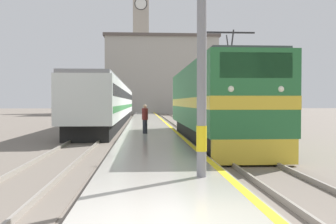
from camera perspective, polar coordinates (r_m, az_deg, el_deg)
The scene contains 10 objects.
ground_plane at distance 35.77m, azimuth -2.96°, elevation -1.90°, with size 200.00×200.00×0.00m, color #70665B.
platform at distance 30.77m, azimuth -2.83°, elevation -2.14°, with size 3.30×140.00×0.32m.
rail_track_near at distance 30.98m, azimuth 2.85°, elevation -2.35°, with size 2.84×140.00×0.16m.
rail_track_far at distance 30.91m, azimuth -9.15°, elevation -2.38°, with size 2.83×140.00×0.16m.
locomotive_train at distance 19.80m, azimuth 6.60°, elevation 1.27°, with size 2.92×14.96×4.93m.
passenger_train at distance 37.63m, azimuth -8.19°, elevation 1.30°, with size 2.92×36.74×3.69m.
catenary_mast at distance 9.46m, azimuth 5.58°, elevation 14.56°, with size 2.48×0.25×7.73m.
person_on_platform at distance 22.01m, azimuth -3.37°, elevation -0.92°, with size 0.34×0.34×1.62m.
clock_tower at distance 85.57m, azimuth -3.95°, elevation 9.95°, with size 4.17×4.17×28.08m.
station_building at distance 72.38m, azimuth -1.01°, elevation 5.33°, with size 20.28×9.68×13.96m.
Camera 1 is at (-0.50, -5.71, 2.06)m, focal length 42.00 mm.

